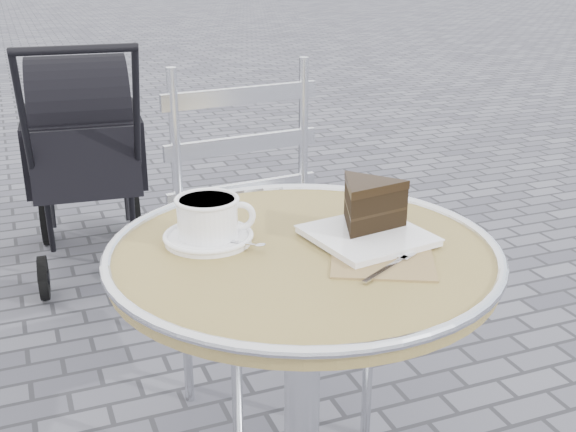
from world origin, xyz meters
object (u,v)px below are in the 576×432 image
object	(u,v)px
bistro_chair	(256,207)
baby_stroller	(85,160)
cappuccino_set	(209,222)
cake_plate_set	(368,211)
cafe_table	(303,329)

from	to	relation	value
bistro_chair	baby_stroller	size ratio (longest dim) A/B	1.01
cappuccino_set	cake_plate_set	distance (m)	0.30
cappuccino_set	baby_stroller	world-z (taller)	baby_stroller
cafe_table	cake_plate_set	xyz separation A→B (m)	(0.14, 0.01, 0.21)
cafe_table	baby_stroller	bearing A→B (deg)	96.41
cake_plate_set	bistro_chair	bearing A→B (deg)	83.53
baby_stroller	cafe_table	bearing A→B (deg)	-78.57
cafe_table	cappuccino_set	distance (m)	0.27
cafe_table	baby_stroller	xyz separation A→B (m)	(-0.20, 1.79, -0.14)
cafe_table	bistro_chair	world-z (taller)	bistro_chair
cafe_table	cappuccino_set	xyz separation A→B (m)	(-0.15, 0.10, 0.20)
cake_plate_set	bistro_chair	world-z (taller)	bistro_chair
cappuccino_set	cake_plate_set	xyz separation A→B (m)	(0.28, -0.08, 0.01)
cafe_table	baby_stroller	world-z (taller)	baby_stroller
cafe_table	bistro_chair	distance (m)	0.60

